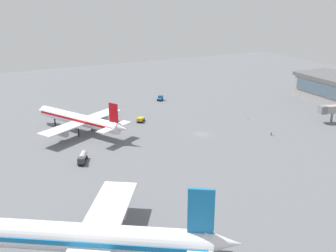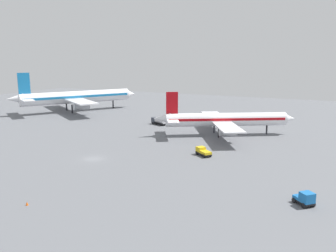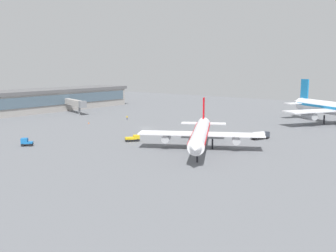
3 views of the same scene
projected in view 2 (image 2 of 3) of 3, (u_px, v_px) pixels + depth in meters
The scene contains 7 objects.
ground at pixel (93, 159), 79.44m from camera, with size 288.00×288.00×0.00m, color slate.
airplane_at_gate at pixel (225, 119), 103.16m from camera, with size 39.42×33.01×13.29m.
airplane_taxiing at pixel (76, 97), 148.93m from camera, with size 42.50×50.60×17.31m.
pushback_tractor at pixel (203, 151), 82.21m from camera, with size 4.66×4.17×1.90m.
baggage_tug at pixel (305, 198), 54.28m from camera, with size 3.71×3.70×2.30m.
fuel_truck at pixel (159, 121), 119.90m from camera, with size 6.52×4.32×2.50m.
safety_cone_near_gate at pixel (27, 204), 54.43m from camera, with size 0.44×0.44×0.60m, color #EA590C.
Camera 2 is at (49.06, -61.07, 23.15)m, focal length 36.44 mm.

